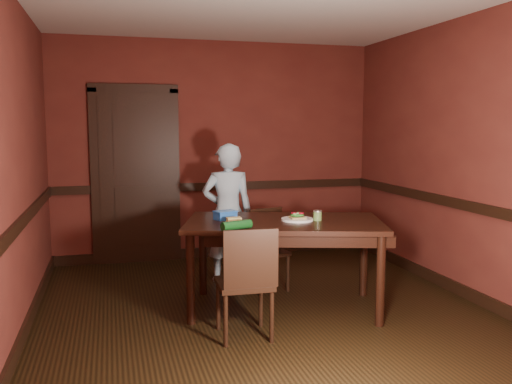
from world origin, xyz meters
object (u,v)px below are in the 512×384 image
chair_near (244,281)px  person (228,213)px  dining_table (284,265)px  sandwich_plate (297,218)px  food_tub (225,215)px  chair_far (266,251)px  cheese_saucer (234,221)px  sauce_jar (318,215)px

chair_near → person: size_ratio=0.61×
dining_table → chair_near: chair_near is taller
person → sandwich_plate: (0.41, -1.04, 0.10)m
sandwich_plate → food_tub: size_ratio=1.26×
dining_table → chair_far: 0.59m
dining_table → cheese_saucer: bearing=-162.2°
dining_table → food_tub: food_tub is taller
dining_table → person: (-0.30, 1.02, 0.33)m
sandwich_plate → cheese_saucer: sandwich_plate is taller
sauce_jar → food_tub: sauce_jar is taller
dining_table → sandwich_plate: size_ratio=6.05×
person → food_tub: person is taller
food_tub → person: bearing=56.6°
person → sandwich_plate: size_ratio=5.13×
sandwich_plate → food_tub: food_tub is taller
sauce_jar → food_tub: bearing=161.5°
chair_far → sauce_jar: (0.29, -0.66, 0.46)m
person → food_tub: size_ratio=6.49×
chair_near → cheese_saucer: 0.66m
sauce_jar → chair_far: bearing=113.5°
dining_table → sauce_jar: sauce_jar is taller
sandwich_plate → cheese_saucer: (-0.58, 0.01, 0.00)m
dining_table → cheese_saucer: size_ratio=10.59×
chair_far → cheese_saucer: 0.87m
chair_far → sauce_jar: 0.85m
chair_far → food_tub: size_ratio=3.58×
chair_far → person: size_ratio=0.55×
dining_table → person: size_ratio=1.18×
food_tub → sauce_jar: bearing=-38.3°
chair_far → food_tub: 0.78m
person → cheese_saucer: size_ratio=8.99×
sandwich_plate → sauce_jar: 0.18m
chair_near → person: (0.21, 1.56, 0.29)m
chair_far → food_tub: bearing=-156.4°
dining_table → cheese_saucer: cheese_saucer is taller
chair_near → food_tub: 0.84m
food_tub → chair_near: bearing=-110.3°
dining_table → food_tub: 0.70m
chair_near → dining_table: bearing=-131.0°
chair_far → chair_near: size_ratio=0.91×
sauce_jar → dining_table: bearing=166.0°
chair_near → sauce_jar: sauce_jar is taller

